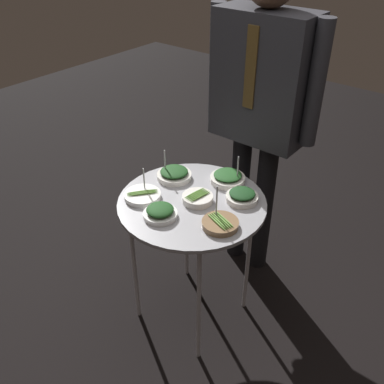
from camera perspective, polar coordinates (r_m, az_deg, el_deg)
ground_plane at (r=2.48m, az=-0.00°, el=-15.42°), size 8.00×8.00×0.00m
serving_cart at (r=2.00m, az=-0.00°, el=-2.45°), size 0.69×0.69×0.74m
bowl_asparagus_mid_left at (r=1.96m, az=0.74°, el=-0.82°), size 0.14×0.14×0.04m
bowl_spinach_front_center at (r=2.13m, az=-2.40°, el=2.40°), size 0.17×0.17×0.15m
bowl_spinach_front_left at (r=1.87m, az=-4.26°, el=-2.70°), size 0.15×0.15×0.05m
bowl_asparagus_far_rim at (r=2.00m, az=-6.61°, el=-0.44°), size 0.17×0.17×0.13m
bowl_spinach_near_rim at (r=1.98m, az=6.69°, el=-0.57°), size 0.15×0.15×0.05m
bowl_asparagus_back_right at (r=1.82m, az=3.78°, el=-4.19°), size 0.16×0.16×0.18m
bowl_spinach_front_right at (r=2.11m, az=4.78°, el=1.93°), size 0.17×0.17×0.15m
waiter_figure at (r=2.22m, az=9.19°, el=12.78°), size 0.64×0.24×1.72m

